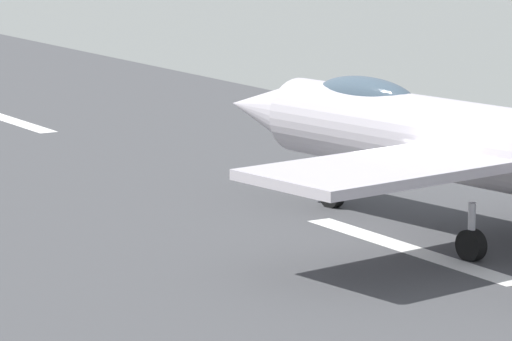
{
  "coord_description": "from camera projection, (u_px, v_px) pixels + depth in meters",
  "views": [
    {
      "loc": [
        -29.69,
        22.44,
        8.7
      ],
      "look_at": [
        0.79,
        3.86,
        2.2
      ],
      "focal_mm": 109.94,
      "sensor_mm": 36.0,
      "label": 1
    }
  ],
  "objects": [
    {
      "name": "ground_plane",
      "position": [
        409.0,
        250.0,
        37.99
      ],
      "size": [
        400.0,
        400.0,
        0.0
      ],
      "primitive_type": "plane",
      "color": "slate"
    },
    {
      "name": "fighter_jet",
      "position": [
        460.0,
        139.0,
        38.88
      ],
      "size": [
        17.48,
        14.04,
        5.7
      ],
      "color": "#B8B2BA",
      "rests_on": "ground"
    },
    {
      "name": "runway_strip",
      "position": [
        409.0,
        249.0,
        37.97
      ],
      "size": [
        240.0,
        26.0,
        0.02
      ],
      "color": "#434346",
      "rests_on": "ground"
    },
    {
      "name": "crew_person",
      "position": [
        366.0,
        103.0,
        57.26
      ],
      "size": [
        0.48,
        0.59,
        1.72
      ],
      "color": "#1E2338",
      "rests_on": "ground"
    }
  ]
}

